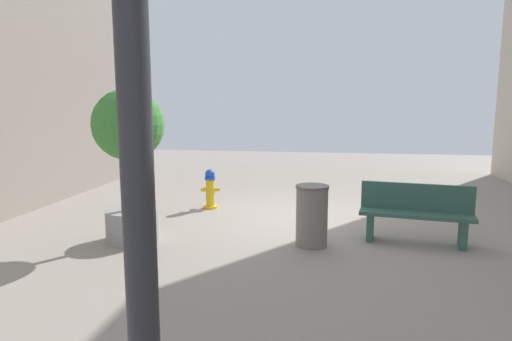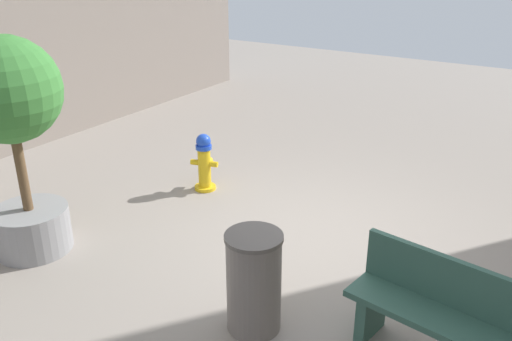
% 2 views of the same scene
% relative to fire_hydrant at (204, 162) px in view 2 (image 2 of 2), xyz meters
% --- Properties ---
extents(ground_plane, '(23.40, 23.40, 0.00)m').
position_rel_fire_hydrant_xyz_m(ground_plane, '(-1.99, 0.50, -0.42)').
color(ground_plane, gray).
extents(fire_hydrant, '(0.41, 0.38, 0.85)m').
position_rel_fire_hydrant_xyz_m(fire_hydrant, '(0.00, 0.00, 0.00)').
color(fire_hydrant, gold).
rests_on(fire_hydrant, ground_plane).
extents(bench_near, '(1.81, 0.71, 0.95)m').
position_rel_fire_hydrant_xyz_m(bench_near, '(-3.91, 1.77, 0.08)').
color(bench_near, '#33594C').
rests_on(bench_near, ground_plane).
extents(planter_tree, '(1.14, 1.14, 2.48)m').
position_rel_fire_hydrant_xyz_m(planter_tree, '(0.67, 2.41, 1.14)').
color(planter_tree, gray).
rests_on(planter_tree, ground_plane).
extents(trash_bin, '(0.53, 0.53, 0.97)m').
position_rel_fire_hydrant_xyz_m(trash_bin, '(-2.25, 2.21, 0.07)').
color(trash_bin, slate).
rests_on(trash_bin, ground_plane).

